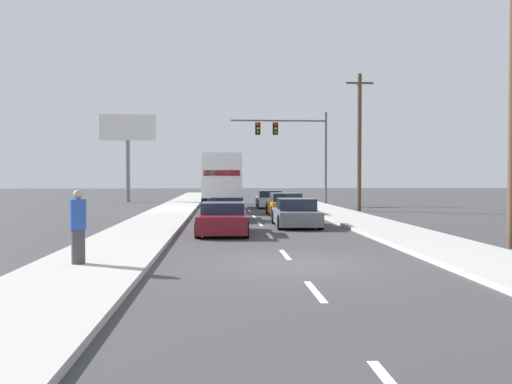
{
  "coord_description": "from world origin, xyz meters",
  "views": [
    {
      "loc": [
        -1.8,
        -13.68,
        2.21
      ],
      "look_at": [
        0.33,
        20.1,
        1.29
      ],
      "focal_mm": 38.25,
      "sensor_mm": 36.0,
      "label": 1
    }
  ],
  "objects_px": {
    "traffic_signal_mast": "(288,137)",
    "roadside_billboard": "(128,138)",
    "car_maroon": "(223,219)",
    "car_silver": "(270,200)",
    "pedestrian_near_corner": "(78,227)",
    "car_orange": "(285,205)",
    "car_gray": "(296,214)",
    "box_truck": "(223,178)",
    "car_navy": "(227,210)",
    "utility_pole_mid": "(359,140)"
  },
  "relations": [
    {
      "from": "box_truck",
      "to": "roadside_billboard",
      "type": "distance_m",
      "value": 15.12
    },
    {
      "from": "car_orange",
      "to": "utility_pole_mid",
      "type": "bearing_deg",
      "value": 37.55
    },
    {
      "from": "box_truck",
      "to": "traffic_signal_mast",
      "type": "distance_m",
      "value": 8.95
    },
    {
      "from": "pedestrian_near_corner",
      "to": "car_maroon",
      "type": "bearing_deg",
      "value": 66.8
    },
    {
      "from": "car_silver",
      "to": "car_gray",
      "type": "distance_m",
      "value": 15.31
    },
    {
      "from": "traffic_signal_mast",
      "to": "utility_pole_mid",
      "type": "relative_size",
      "value": 0.86
    },
    {
      "from": "utility_pole_mid",
      "to": "traffic_signal_mast",
      "type": "bearing_deg",
      "value": 114.65
    },
    {
      "from": "car_maroon",
      "to": "utility_pole_mid",
      "type": "distance_m",
      "value": 17.05
    },
    {
      "from": "traffic_signal_mast",
      "to": "car_gray",
      "type": "bearing_deg",
      "value": -95.82
    },
    {
      "from": "car_maroon",
      "to": "traffic_signal_mast",
      "type": "distance_m",
      "value": 23.19
    },
    {
      "from": "car_navy",
      "to": "car_maroon",
      "type": "relative_size",
      "value": 0.96
    },
    {
      "from": "car_silver",
      "to": "box_truck",
      "type": "bearing_deg",
      "value": -143.84
    },
    {
      "from": "car_silver",
      "to": "car_orange",
      "type": "xyz_separation_m",
      "value": [
        0.18,
        -8.26,
        0.05
      ]
    },
    {
      "from": "car_navy",
      "to": "utility_pole_mid",
      "type": "xyz_separation_m",
      "value": [
        8.75,
        7.29,
        4.08
      ]
    },
    {
      "from": "car_silver",
      "to": "roadside_billboard",
      "type": "xyz_separation_m",
      "value": [
        -11.78,
        9.59,
        5.14
      ]
    },
    {
      "from": "car_orange",
      "to": "car_gray",
      "type": "height_order",
      "value": "car_orange"
    },
    {
      "from": "pedestrian_near_corner",
      "to": "car_orange",
      "type": "bearing_deg",
      "value": 68.45
    },
    {
      "from": "car_navy",
      "to": "car_gray",
      "type": "height_order",
      "value": "car_gray"
    },
    {
      "from": "car_silver",
      "to": "car_maroon",
      "type": "bearing_deg",
      "value": -100.73
    },
    {
      "from": "utility_pole_mid",
      "to": "box_truck",
      "type": "bearing_deg",
      "value": 169.57
    },
    {
      "from": "car_navy",
      "to": "roadside_billboard",
      "type": "distance_m",
      "value": 23.28
    },
    {
      "from": "car_silver",
      "to": "utility_pole_mid",
      "type": "xyz_separation_m",
      "value": [
        5.53,
        -4.14,
        4.06
      ]
    },
    {
      "from": "car_gray",
      "to": "car_maroon",
      "type": "bearing_deg",
      "value": -139.68
    },
    {
      "from": "car_gray",
      "to": "roadside_billboard",
      "type": "distance_m",
      "value": 27.95
    },
    {
      "from": "traffic_signal_mast",
      "to": "roadside_billboard",
      "type": "bearing_deg",
      "value": 157.61
    },
    {
      "from": "traffic_signal_mast",
      "to": "car_navy",
      "type": "bearing_deg",
      "value": -108.01
    },
    {
      "from": "car_silver",
      "to": "car_orange",
      "type": "relative_size",
      "value": 0.95
    },
    {
      "from": "roadside_billboard",
      "to": "pedestrian_near_corner",
      "type": "bearing_deg",
      "value": -82.22
    },
    {
      "from": "car_orange",
      "to": "car_gray",
      "type": "bearing_deg",
      "value": -92.84
    },
    {
      "from": "car_silver",
      "to": "traffic_signal_mast",
      "type": "distance_m",
      "value": 6.54
    },
    {
      "from": "traffic_signal_mast",
      "to": "box_truck",
      "type": "bearing_deg",
      "value": -128.78
    },
    {
      "from": "car_navy",
      "to": "car_silver",
      "type": "bearing_deg",
      "value": 74.29
    },
    {
      "from": "roadside_billboard",
      "to": "car_silver",
      "type": "bearing_deg",
      "value": -39.14
    },
    {
      "from": "car_maroon",
      "to": "car_silver",
      "type": "distance_m",
      "value": 18.39
    },
    {
      "from": "traffic_signal_mast",
      "to": "pedestrian_near_corner",
      "type": "xyz_separation_m",
      "value": [
        -8.69,
        -30.16,
        -4.39
      ]
    },
    {
      "from": "traffic_signal_mast",
      "to": "car_maroon",
      "type": "bearing_deg",
      "value": -103.32
    },
    {
      "from": "box_truck",
      "to": "car_silver",
      "type": "bearing_deg",
      "value": 36.16
    },
    {
      "from": "box_truck",
      "to": "car_navy",
      "type": "height_order",
      "value": "box_truck"
    },
    {
      "from": "car_maroon",
      "to": "car_orange",
      "type": "bearing_deg",
      "value": 69.84
    },
    {
      "from": "car_gray",
      "to": "pedestrian_near_corner",
      "type": "bearing_deg",
      "value": -121.77
    },
    {
      "from": "car_maroon",
      "to": "car_silver",
      "type": "xyz_separation_m",
      "value": [
        3.43,
        18.07,
        -0.01
      ]
    },
    {
      "from": "car_maroon",
      "to": "car_orange",
      "type": "distance_m",
      "value": 10.45
    },
    {
      "from": "car_navy",
      "to": "car_maroon",
      "type": "height_order",
      "value": "car_maroon"
    },
    {
      "from": "car_maroon",
      "to": "utility_pole_mid",
      "type": "bearing_deg",
      "value": 57.25
    },
    {
      "from": "traffic_signal_mast",
      "to": "roadside_billboard",
      "type": "distance_m",
      "value": 14.69
    },
    {
      "from": "car_maroon",
      "to": "car_orange",
      "type": "relative_size",
      "value": 1.02
    },
    {
      "from": "box_truck",
      "to": "car_navy",
      "type": "distance_m",
      "value": 9.08
    },
    {
      "from": "car_silver",
      "to": "roadside_billboard",
      "type": "height_order",
      "value": "roadside_billboard"
    },
    {
      "from": "car_navy",
      "to": "traffic_signal_mast",
      "type": "relative_size",
      "value": 0.55
    },
    {
      "from": "box_truck",
      "to": "car_maroon",
      "type": "xyz_separation_m",
      "value": [
        -0.01,
        -15.58,
        -1.56
      ]
    }
  ]
}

